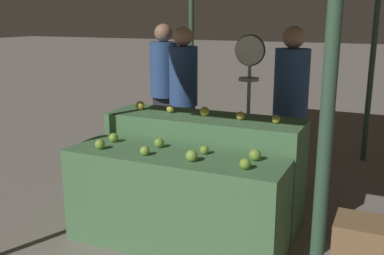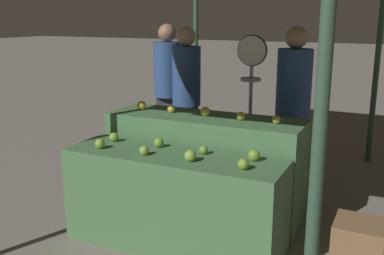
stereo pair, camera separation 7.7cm
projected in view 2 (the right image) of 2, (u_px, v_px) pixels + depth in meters
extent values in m
plane|color=gray|center=(174.00, 245.00, 3.67)|extent=(60.00, 60.00, 0.00)
cylinder|color=#33513D|center=(318.00, 158.00, 2.15)|extent=(0.07, 0.07, 2.31)
cylinder|color=#33513D|center=(196.00, 63.00, 6.55)|extent=(0.07, 0.07, 2.31)
cylinder|color=#33513D|center=(376.00, 72.00, 5.52)|extent=(0.07, 0.07, 2.31)
cube|color=#4C7A4C|center=(174.00, 201.00, 3.57)|extent=(1.76, 0.55, 0.78)
cube|color=#4C7A4C|center=(204.00, 168.00, 4.08)|extent=(1.76, 0.55, 0.96)
sphere|color=#84AD3D|center=(100.00, 144.00, 3.62)|extent=(0.08, 0.08, 0.08)
sphere|color=#8EB247|center=(144.00, 150.00, 3.46)|extent=(0.07, 0.07, 0.07)
sphere|color=#8EB247|center=(190.00, 156.00, 3.30)|extent=(0.09, 0.09, 0.09)
sphere|color=#7AA338|center=(243.00, 164.00, 3.13)|extent=(0.08, 0.08, 0.08)
sphere|color=#84AD3D|center=(114.00, 137.00, 3.82)|extent=(0.08, 0.08, 0.08)
sphere|color=#7AA338|center=(159.00, 143.00, 3.66)|extent=(0.08, 0.08, 0.08)
sphere|color=#7AA338|center=(204.00, 150.00, 3.48)|extent=(0.07, 0.07, 0.07)
sphere|color=#7AA338|center=(254.00, 155.00, 3.31)|extent=(0.09, 0.09, 0.09)
sphere|color=yellow|center=(141.00, 105.00, 4.23)|extent=(0.08, 0.08, 0.08)
sphere|color=gold|center=(171.00, 109.00, 4.10)|extent=(0.07, 0.07, 0.07)
sphere|color=yellow|center=(205.00, 111.00, 3.96)|extent=(0.08, 0.08, 0.08)
sphere|color=gold|center=(241.00, 116.00, 3.80)|extent=(0.07, 0.07, 0.07)
sphere|color=gold|center=(276.00, 120.00, 3.68)|extent=(0.07, 0.07, 0.07)
cylinder|color=#99999E|center=(250.00, 124.00, 4.54)|extent=(0.04, 0.04, 1.52)
cylinder|color=black|center=(252.00, 50.00, 4.36)|extent=(0.30, 0.01, 0.30)
cylinder|color=silver|center=(252.00, 51.00, 4.35)|extent=(0.28, 0.02, 0.28)
cylinder|color=#99999E|center=(251.00, 72.00, 4.40)|extent=(0.01, 0.01, 0.14)
cylinder|color=#99999E|center=(251.00, 79.00, 4.41)|extent=(0.20, 0.20, 0.03)
cube|color=#2D2D38|center=(290.00, 153.00, 4.79)|extent=(0.29, 0.21, 0.80)
cylinder|color=#2D4C84|center=(294.00, 83.00, 4.61)|extent=(0.42, 0.42, 0.70)
sphere|color=tan|center=(297.00, 37.00, 4.49)|extent=(0.23, 0.23, 0.23)
cube|color=#2D2D38|center=(187.00, 137.00, 5.44)|extent=(0.27, 0.19, 0.79)
cylinder|color=#2D4C84|center=(186.00, 76.00, 5.26)|extent=(0.38, 0.38, 0.69)
sphere|color=tan|center=(186.00, 36.00, 5.15)|extent=(0.22, 0.22, 0.22)
cube|color=#2D2D38|center=(168.00, 126.00, 5.96)|extent=(0.29, 0.21, 0.80)
cylinder|color=#2D4C84|center=(168.00, 69.00, 5.78)|extent=(0.42, 0.42, 0.70)
sphere|color=#936B51|center=(167.00, 33.00, 5.67)|extent=(0.23, 0.23, 0.23)
cube|color=olive|center=(359.00, 245.00, 3.30)|extent=(0.36, 0.36, 0.36)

